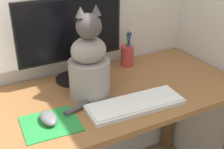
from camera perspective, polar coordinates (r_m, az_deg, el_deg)
name	(u,v)px	position (r m, az deg, el deg)	size (l,w,h in m)	color
desk	(105,114)	(1.44, -1.37, -7.32)	(1.27, 0.58, 0.70)	brown
monitor	(71,35)	(1.43, -7.57, 7.17)	(0.50, 0.17, 0.40)	black
keyboard	(135,104)	(1.30, 4.29, -5.40)	(0.42, 0.17, 0.02)	silver
mousepad_left	(51,124)	(1.22, -11.18, -8.82)	(0.22, 0.20, 0.00)	#238438
computer_mouse_left	(48,118)	(1.22, -11.55, -7.77)	(0.06, 0.11, 0.04)	slate
cat	(89,65)	(1.31, -4.20, 1.82)	(0.25, 0.21, 0.40)	gray
pen_cup	(127,55)	(1.63, 2.80, 3.50)	(0.07, 0.07, 0.18)	#B23833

